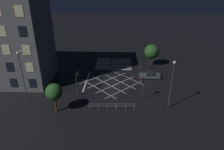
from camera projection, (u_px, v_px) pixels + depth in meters
ground_plane at (112, 82)px, 42.61m from camera, size 200.00×200.00×0.00m
road_markings at (112, 68)px, 49.46m from camera, size 13.60×21.02×0.01m
traffic_light_sw_cross at (141, 60)px, 46.73m from camera, size 0.36×0.39×3.79m
traffic_light_median_south at (112, 61)px, 46.71m from camera, size 0.36×0.39×3.69m
traffic_light_se_main at (87, 60)px, 46.79m from camera, size 0.39×0.36×3.74m
traffic_light_nw_main at (142, 84)px, 35.17m from camera, size 0.39×0.36×4.34m
traffic_light_ne_cross at (78, 78)px, 36.83m from camera, size 0.36×1.93×4.49m
traffic_light_se_cross at (88, 58)px, 46.80m from camera, size 0.36×0.39×4.49m
street_lamp_east at (21, 70)px, 33.20m from camera, size 0.47×0.47×9.32m
street_lamp_west at (173, 76)px, 31.41m from camera, size 0.50×0.50×8.53m
street_lamp_far at (24, 66)px, 36.47m from camera, size 0.43×0.43×8.58m
street_tree_near at (54, 92)px, 31.43m from camera, size 2.70×2.70×5.06m
street_tree_far at (152, 52)px, 49.44m from camera, size 3.53×3.53×5.48m
waiting_car at (150, 75)px, 44.09m from camera, size 4.50×1.82×1.34m
pedestrian_railing at (112, 106)px, 33.32m from camera, size 7.60×0.35×1.05m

